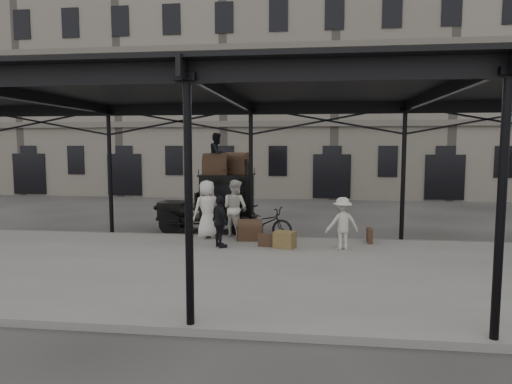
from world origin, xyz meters
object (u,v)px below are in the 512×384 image
taxi (219,200)px  steamer_trunk_platform (250,231)px  steamer_trunk_roof_near (215,166)px  porter_left (210,213)px  bicycle (263,223)px  porter_official (220,222)px

taxi → steamer_trunk_platform: 2.55m
steamer_trunk_roof_near → steamer_trunk_platform: 3.08m
taxi → porter_left: bearing=-91.4°
taxi → porter_left: taxi is taller
taxi → bicycle: (1.83, -1.69, -0.52)m
porter_left → taxi: bearing=-112.6°
porter_left → porter_official: size_ratio=1.01×
taxi → porter_official: (0.67, -3.12, -0.27)m
taxi → porter_left: (-0.03, -1.42, -0.26)m
taxi → steamer_trunk_platform: taxi is taller
bicycle → taxi: bearing=63.4°
steamer_trunk_roof_near → steamer_trunk_platform: size_ratio=1.10×
porter_left → bicycle: size_ratio=0.78×
porter_official → porter_left: bearing=-13.9°
taxi → steamer_trunk_roof_near: 1.32m
taxi → bicycle: 2.54m
porter_official → bicycle: (1.15, 1.42, -0.25)m
porter_official → steamer_trunk_roof_near: bearing=-21.9°
steamer_trunk_platform → porter_left: bearing=153.0°
bicycle → steamer_trunk_roof_near: bearing=69.1°
porter_official → bicycle: bearing=-75.6°
bicycle → steamer_trunk_roof_near: steamer_trunk_roof_near is taller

